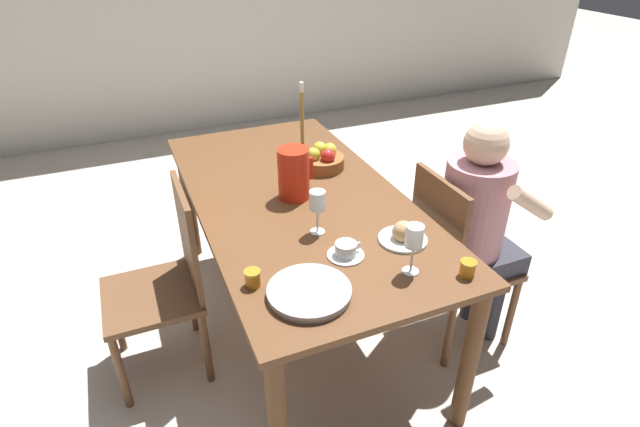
{
  "coord_description": "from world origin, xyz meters",
  "views": [
    {
      "loc": [
        -0.7,
        -1.93,
        1.9
      ],
      "look_at": [
        0.0,
        -0.28,
        0.83
      ],
      "focal_mm": 28.0,
      "sensor_mm": 36.0,
      "label": 1
    }
  ],
  "objects_px": {
    "jam_jar_amber": "(468,268)",
    "candlestick_tall": "(302,127)",
    "chair_person_side": "(453,258)",
    "teacup_near_person": "(347,250)",
    "jam_jar_red": "(253,277)",
    "person_seated": "(478,220)",
    "serving_tray": "(309,292)",
    "red_pitcher": "(294,173)",
    "chair_opposite": "(166,281)",
    "bread_plate": "(403,235)",
    "wine_glass_water": "(317,202)",
    "fruit_bowl": "(322,159)",
    "wine_glass_juice": "(414,239)"
  },
  "relations": [
    {
      "from": "chair_person_side",
      "to": "red_pitcher",
      "type": "bearing_deg",
      "value": -119.31
    },
    {
      "from": "bread_plate",
      "to": "jam_jar_amber",
      "type": "bearing_deg",
      "value": -71.61
    },
    {
      "from": "wine_glass_water",
      "to": "person_seated",
      "type": "bearing_deg",
      "value": -5.59
    },
    {
      "from": "chair_opposite",
      "to": "teacup_near_person",
      "type": "distance_m",
      "value": 0.88
    },
    {
      "from": "jam_jar_red",
      "to": "fruit_bowl",
      "type": "distance_m",
      "value": 0.99
    },
    {
      "from": "jam_jar_amber",
      "to": "candlestick_tall",
      "type": "relative_size",
      "value": 0.16
    },
    {
      "from": "jam_jar_red",
      "to": "candlestick_tall",
      "type": "xyz_separation_m",
      "value": [
        0.57,
        0.98,
        0.13
      ]
    },
    {
      "from": "chair_opposite",
      "to": "wine_glass_juice",
      "type": "bearing_deg",
      "value": -129.57
    },
    {
      "from": "bread_plate",
      "to": "person_seated",
      "type": "bearing_deg",
      "value": 13.36
    },
    {
      "from": "jam_jar_amber",
      "to": "chair_opposite",
      "type": "bearing_deg",
      "value": 142.04
    },
    {
      "from": "chair_person_side",
      "to": "teacup_near_person",
      "type": "bearing_deg",
      "value": -77.34
    },
    {
      "from": "teacup_near_person",
      "to": "jam_jar_amber",
      "type": "height_order",
      "value": "jam_jar_amber"
    },
    {
      "from": "jam_jar_red",
      "to": "serving_tray",
      "type": "bearing_deg",
      "value": -38.44
    },
    {
      "from": "wine_glass_water",
      "to": "wine_glass_juice",
      "type": "distance_m",
      "value": 0.43
    },
    {
      "from": "chair_opposite",
      "to": "red_pitcher",
      "type": "xyz_separation_m",
      "value": [
        0.63,
        0.02,
        0.41
      ]
    },
    {
      "from": "bread_plate",
      "to": "fruit_bowl",
      "type": "relative_size",
      "value": 0.86
    },
    {
      "from": "wine_glass_water",
      "to": "fruit_bowl",
      "type": "xyz_separation_m",
      "value": [
        0.26,
        0.56,
        -0.09
      ]
    },
    {
      "from": "jam_jar_amber",
      "to": "teacup_near_person",
      "type": "bearing_deg",
      "value": 141.08
    },
    {
      "from": "chair_person_side",
      "to": "jam_jar_amber",
      "type": "relative_size",
      "value": 14.92
    },
    {
      "from": "red_pitcher",
      "to": "wine_glass_juice",
      "type": "bearing_deg",
      "value": -74.47
    },
    {
      "from": "teacup_near_person",
      "to": "candlestick_tall",
      "type": "bearing_deg",
      "value": 78.91
    },
    {
      "from": "jam_jar_amber",
      "to": "serving_tray",
      "type": "bearing_deg",
      "value": 168.22
    },
    {
      "from": "teacup_near_person",
      "to": "bread_plate",
      "type": "height_order",
      "value": "bread_plate"
    },
    {
      "from": "red_pitcher",
      "to": "jam_jar_red",
      "type": "height_order",
      "value": "red_pitcher"
    },
    {
      "from": "chair_person_side",
      "to": "fruit_bowl",
      "type": "bearing_deg",
      "value": -145.12
    },
    {
      "from": "chair_person_side",
      "to": "bread_plate",
      "type": "xyz_separation_m",
      "value": [
        -0.39,
        -0.14,
        0.32
      ]
    },
    {
      "from": "chair_opposite",
      "to": "wine_glass_water",
      "type": "relative_size",
      "value": 4.9
    },
    {
      "from": "red_pitcher",
      "to": "jam_jar_red",
      "type": "distance_m",
      "value": 0.66
    },
    {
      "from": "fruit_bowl",
      "to": "chair_person_side",
      "type": "bearing_deg",
      "value": -55.12
    },
    {
      "from": "serving_tray",
      "to": "chair_person_side",
      "type": "bearing_deg",
      "value": 19.62
    },
    {
      "from": "red_pitcher",
      "to": "teacup_near_person",
      "type": "bearing_deg",
      "value": -87.57
    },
    {
      "from": "wine_glass_juice",
      "to": "bread_plate",
      "type": "height_order",
      "value": "wine_glass_juice"
    },
    {
      "from": "teacup_near_person",
      "to": "jam_jar_red",
      "type": "bearing_deg",
      "value": -174.84
    },
    {
      "from": "teacup_near_person",
      "to": "chair_opposite",
      "type": "bearing_deg",
      "value": 142.57
    },
    {
      "from": "chair_person_side",
      "to": "person_seated",
      "type": "distance_m",
      "value": 0.22
    },
    {
      "from": "jam_jar_red",
      "to": "fruit_bowl",
      "type": "height_order",
      "value": "fruit_bowl"
    },
    {
      "from": "person_seated",
      "to": "wine_glass_juice",
      "type": "bearing_deg",
      "value": -61.65
    },
    {
      "from": "teacup_near_person",
      "to": "jam_jar_amber",
      "type": "xyz_separation_m",
      "value": [
        0.35,
        -0.28,
        0.01
      ]
    },
    {
      "from": "wine_glass_water",
      "to": "serving_tray",
      "type": "xyz_separation_m",
      "value": [
        -0.18,
        -0.36,
        -0.13
      ]
    },
    {
      "from": "chair_opposite",
      "to": "serving_tray",
      "type": "distance_m",
      "value": 0.84
    },
    {
      "from": "teacup_near_person",
      "to": "bread_plate",
      "type": "distance_m",
      "value": 0.25
    },
    {
      "from": "person_seated",
      "to": "teacup_near_person",
      "type": "xyz_separation_m",
      "value": [
        -0.73,
        -0.12,
        0.11
      ]
    },
    {
      "from": "wine_glass_juice",
      "to": "serving_tray",
      "type": "relative_size",
      "value": 0.68
    },
    {
      "from": "chair_person_side",
      "to": "fruit_bowl",
      "type": "relative_size",
      "value": 4.08
    },
    {
      "from": "chair_person_side",
      "to": "red_pitcher",
      "type": "height_order",
      "value": "red_pitcher"
    },
    {
      "from": "red_pitcher",
      "to": "jam_jar_amber",
      "type": "xyz_separation_m",
      "value": [
        0.37,
        -0.8,
        -0.09
      ]
    },
    {
      "from": "wine_glass_water",
      "to": "jam_jar_amber",
      "type": "relative_size",
      "value": 3.05
    },
    {
      "from": "teacup_near_person",
      "to": "candlestick_tall",
      "type": "xyz_separation_m",
      "value": [
        0.19,
        0.94,
        0.14
      ]
    },
    {
      "from": "person_seated",
      "to": "jam_jar_red",
      "type": "xyz_separation_m",
      "value": [
        -1.11,
        -0.15,
        0.12
      ]
    },
    {
      "from": "teacup_near_person",
      "to": "jam_jar_red",
      "type": "distance_m",
      "value": 0.38
    }
  ]
}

